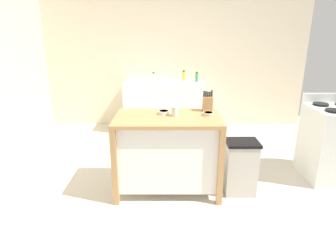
# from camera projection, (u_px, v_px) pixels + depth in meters

# --- Properties ---
(ground_plane) EXTENTS (6.06, 6.06, 0.00)m
(ground_plane) POSITION_uv_depth(u_px,v_px,m) (179.00, 195.00, 3.13)
(ground_plane) COLOR beige
(ground_plane) RESTS_ON ground
(wall_back) EXTENTS (4.89, 0.10, 2.60)m
(wall_back) POSITION_uv_depth(u_px,v_px,m) (175.00, 58.00, 5.16)
(wall_back) COLOR beige
(wall_back) RESTS_ON ground
(kitchen_island) EXTENTS (1.16, 0.64, 0.89)m
(kitchen_island) POSITION_uv_depth(u_px,v_px,m) (168.00, 150.00, 3.11)
(kitchen_island) COLOR #AD7F4C
(kitchen_island) RESTS_ON ground
(knife_block) EXTENTS (0.11, 0.09, 0.24)m
(knife_block) POSITION_uv_depth(u_px,v_px,m) (208.00, 103.00, 3.17)
(knife_block) COLOR #AD7F4C
(knife_block) RESTS_ON kitchen_island
(bowl_ceramic_small) EXTENTS (0.12, 0.12, 0.04)m
(bowl_ceramic_small) POSITION_uv_depth(u_px,v_px,m) (209.00, 114.00, 3.03)
(bowl_ceramic_small) COLOR beige
(bowl_ceramic_small) RESTS_ON kitchen_island
(bowl_ceramic_wide) EXTENTS (0.13, 0.13, 0.04)m
(bowl_ceramic_wide) POSITION_uv_depth(u_px,v_px,m) (164.00, 112.00, 3.08)
(bowl_ceramic_wide) COLOR silver
(bowl_ceramic_wide) RESTS_ON kitchen_island
(drinking_cup) EXTENTS (0.07, 0.07, 0.11)m
(drinking_cup) POSITION_uv_depth(u_px,v_px,m) (175.00, 111.00, 3.00)
(drinking_cup) COLOR silver
(drinking_cup) RESTS_ON kitchen_island
(trash_bin) EXTENTS (0.36, 0.28, 0.63)m
(trash_bin) POSITION_uv_depth(u_px,v_px,m) (241.00, 167.00, 3.10)
(trash_bin) COLOR #B7B2A8
(trash_bin) RESTS_ON ground
(sink_counter) EXTENTS (1.43, 0.60, 0.91)m
(sink_counter) POSITION_uv_depth(u_px,v_px,m) (165.00, 106.00, 5.08)
(sink_counter) COLOR white
(sink_counter) RESTS_ON ground
(sink_faucet) EXTENTS (0.02, 0.02, 0.22)m
(sink_faucet) POSITION_uv_depth(u_px,v_px,m) (165.00, 74.00, 5.04)
(sink_faucet) COLOR #B7BCC1
(sink_faucet) RESTS_ON sink_counter
(bottle_spray_cleaner) EXTENTS (0.06, 0.06, 0.18)m
(bottle_spray_cleaner) POSITION_uv_depth(u_px,v_px,m) (154.00, 77.00, 4.88)
(bottle_spray_cleaner) COLOR white
(bottle_spray_cleaner) RESTS_ON sink_counter
(bottle_hand_soap) EXTENTS (0.06, 0.06, 0.19)m
(bottle_hand_soap) POSITION_uv_depth(u_px,v_px,m) (184.00, 76.00, 5.01)
(bottle_hand_soap) COLOR yellow
(bottle_hand_soap) RESTS_ON sink_counter
(bottle_dish_soap) EXTENTS (0.06, 0.06, 0.18)m
(bottle_dish_soap) POSITION_uv_depth(u_px,v_px,m) (197.00, 77.00, 4.88)
(bottle_dish_soap) COLOR green
(bottle_dish_soap) RESTS_ON sink_counter
(stove) EXTENTS (0.60, 0.60, 1.03)m
(stove) POSITION_uv_depth(u_px,v_px,m) (332.00, 143.00, 3.39)
(stove) COLOR silver
(stove) RESTS_ON ground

